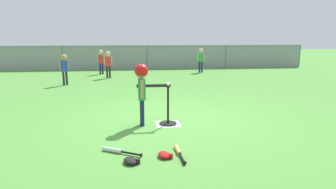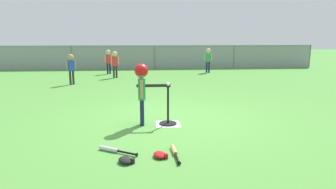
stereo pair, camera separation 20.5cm
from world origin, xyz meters
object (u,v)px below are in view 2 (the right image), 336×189
spare_bat_wood (174,152)px  batter_child (142,82)px  spare_bat_silver (113,150)px  fielder_deep_left (208,57)px  fielder_near_right (71,65)px  fielder_near_left (108,58)px  fielder_deep_right (115,61)px  glove_near_bats (160,155)px  glove_by_plate (126,160)px  batting_tee (168,118)px  baseball_on_tee (168,84)px

spare_bat_wood → batter_child: bearing=107.3°
spare_bat_wood → spare_bat_silver: bearing=171.2°
fielder_deep_left → fielder_near_right: bearing=-151.2°
fielder_near_left → spare_bat_silver: fielder_near_left is taller
batter_child → fielder_near_left: 7.71m
fielder_deep_right → glove_near_bats: size_ratio=4.19×
fielder_deep_left → glove_by_plate: bearing=-108.4°
glove_by_plate → glove_near_bats: bearing=17.2°
batting_tee → fielder_deep_left: (2.41, 7.66, 0.57)m
fielder_deep_right → spare_bat_wood: size_ratio=1.70×
fielder_deep_right → baseball_on_tee: bearing=-76.5°
batting_tee → fielder_deep_left: 8.05m
batting_tee → spare_bat_silver: bearing=-124.8°
fielder_deep_left → spare_bat_silver: (-3.28, -8.91, -0.66)m
fielder_deep_right → fielder_deep_left: bearing=18.9°
fielder_near_right → glove_by_plate: 6.79m
batting_tee → fielder_deep_right: size_ratio=0.68×
fielder_deep_right → glove_by_plate: fielder_deep_right is taller
glove_by_plate → spare_bat_wood: bearing=20.7°
baseball_on_tee → spare_bat_wood: size_ratio=0.12×
batting_tee → fielder_deep_left: bearing=72.5°
baseball_on_tee → spare_bat_silver: size_ratio=0.13×
fielder_near_left → fielder_deep_left: size_ratio=0.96×
fielder_near_left → glove_near_bats: bearing=-79.6°
fielder_near_left → glove_near_bats: fielder_near_left is taller
fielder_near_left → spare_bat_silver: (1.02, -8.83, -0.63)m
fielder_deep_right → fielder_deep_left: (3.92, 1.35, 0.03)m
fielder_near_right → fielder_deep_left: bearing=28.8°
fielder_near_left → fielder_deep_left: (4.31, 0.09, 0.03)m
fielder_near_right → fielder_near_left: bearing=72.0°
batting_tee → spare_bat_wood: 1.39m
batting_tee → spare_bat_silver: 1.53m
batter_child → glove_near_bats: (0.22, -1.49, -0.75)m
baseball_on_tee → spare_bat_silver: baseball_on_tee is taller
glove_by_plate → spare_bat_silver: bearing=117.7°
baseball_on_tee → batter_child: size_ratio=0.07×
batting_tee → fielder_near_left: fielder_near_left is taller
glove_near_bats → baseball_on_tee: bearing=81.1°
spare_bat_silver → spare_bat_wood: size_ratio=0.93×
batting_tee → fielder_near_right: fielder_near_right is taller
batting_tee → glove_by_plate: size_ratio=2.60×
baseball_on_tee → fielder_deep_left: 8.03m
spare_bat_silver → spare_bat_wood: 0.85m
fielder_near_left → fielder_deep_right: bearing=-73.1°
fielder_deep_right → spare_bat_wood: fielder_deep_right is taller
baseball_on_tee → fielder_near_right: size_ratio=0.07×
fielder_near_right → glove_near_bats: bearing=-67.8°
batter_child → fielder_near_left: (-1.44, 7.58, -0.13)m
glove_near_bats → batter_child: bearing=98.6°
spare_bat_wood → glove_near_bats: bearing=-152.2°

